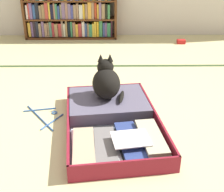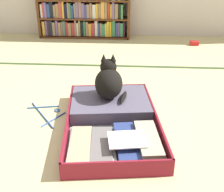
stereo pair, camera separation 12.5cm
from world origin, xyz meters
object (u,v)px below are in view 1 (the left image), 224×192
at_px(open_suitcase, 112,117).
at_px(clothes_hanger, 45,116).
at_px(bookshelf, 70,10).
at_px(small_red_pouch, 181,42).
at_px(black_cat, 106,82).

relative_size(open_suitcase, clothes_hanger, 2.91).
distance_m(bookshelf, small_red_pouch, 1.48).
bearing_deg(open_suitcase, bookshelf, 103.39).
xyz_separation_m(bookshelf, small_red_pouch, (1.41, -0.30, -0.33)).
bearing_deg(black_cat, clothes_hanger, -166.19).
bearing_deg(bookshelf, open_suitcase, -76.61).
height_order(bookshelf, clothes_hanger, bookshelf).
xyz_separation_m(clothes_hanger, small_red_pouch, (1.35, 1.80, 0.02)).
bearing_deg(small_red_pouch, bookshelf, 167.90).
bearing_deg(small_red_pouch, open_suitcase, -115.06).
xyz_separation_m(open_suitcase, black_cat, (-0.04, 0.19, 0.17)).
relative_size(bookshelf, clothes_hanger, 3.50).
bearing_deg(black_cat, open_suitcase, -78.70).
xyz_separation_m(open_suitcase, small_red_pouch, (0.88, 1.89, -0.02)).
height_order(open_suitcase, clothes_hanger, open_suitcase).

